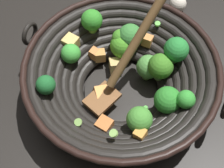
{
  "coord_description": "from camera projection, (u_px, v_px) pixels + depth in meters",
  "views": [
    {
      "loc": [
        0.16,
        0.34,
        0.65
      ],
      "look_at": [
        0.02,
        -0.01,
        0.03
      ],
      "focal_mm": 52.43,
      "sensor_mm": 36.0,
      "label": 1
    }
  ],
  "objects": [
    {
      "name": "garlic_bulb",
      "position": [
        178.0,
        4.0,
        0.87
      ],
      "size": [
        0.05,
        0.05,
        0.05
      ],
      "primitive_type": "sphere",
      "color": "silver",
      "rests_on": "ground"
    },
    {
      "name": "wok",
      "position": [
        122.0,
        75.0,
        0.7
      ],
      "size": [
        0.41,
        0.41,
        0.26
      ],
      "color": "black",
      "rests_on": "ground"
    },
    {
      "name": "ground_plane",
      "position": [
        120.0,
        93.0,
        0.75
      ],
      "size": [
        4.0,
        4.0,
        0.0
      ],
      "primitive_type": "plane",
      "color": "black"
    }
  ]
}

